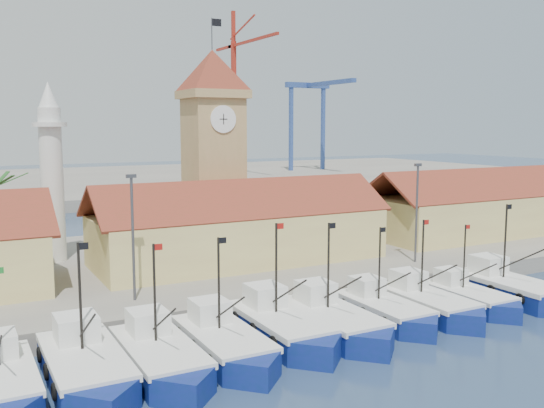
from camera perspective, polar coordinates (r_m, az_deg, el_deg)
ground at (r=40.15m, az=9.41°, el=-12.96°), size 400.00×400.00×0.00m
quay at (r=59.97m, az=-4.69°, el=-5.29°), size 140.00×32.00×1.50m
terminal at (r=142.24m, az=-18.57°, el=1.81°), size 240.00×80.00×2.00m
boat_1 at (r=35.02m, az=-24.12°, el=-15.35°), size 3.43×9.40×7.11m
boat_2 at (r=35.16m, az=-17.06°, el=-14.75°), size 3.91×10.70×8.10m
boat_3 at (r=35.72m, az=-10.38°, el=-14.24°), size 3.72×10.18×7.71m
boat_4 at (r=37.32m, az=-4.39°, el=-13.18°), size 3.70×10.12×7.66m
boat_5 at (r=39.95m, az=1.08°, el=-11.69°), size 3.89×10.67×8.07m
boat_6 at (r=41.27m, az=6.01°, el=-11.12°), size 3.81×10.44×7.90m
boat_7 at (r=44.36m, az=10.68°, el=-10.00°), size 3.43×9.41×7.12m
boat_8 at (r=46.53m, az=14.59°, el=-9.24°), size 3.58×9.82×7.43m
boat_9 at (r=49.33m, az=18.19°, el=-8.51°), size 3.24×8.88×6.72m
boat_10 at (r=52.40m, az=21.72°, el=-7.57°), size 3.91×10.71×8.10m
hall_center at (r=55.75m, az=-3.09°, el=-2.86°), size 27.04×10.13×7.61m
hall_right at (r=74.90m, az=19.70°, el=-0.65°), size 31.20×10.13×7.61m
clock_tower at (r=60.38m, az=-5.55°, el=5.52°), size 5.80×5.80×22.70m
minaret at (r=58.48m, az=-20.02°, el=2.86°), size 3.00×3.00×16.30m
lamp_posts at (r=48.54m, az=1.42°, el=-1.40°), size 80.70×0.25×9.03m
crane_red_right at (r=147.09m, az=-3.38°, el=11.12°), size 1.00×32.16×38.82m
gantry at (r=160.89m, az=3.98°, el=9.56°), size 13.00×22.00×23.20m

